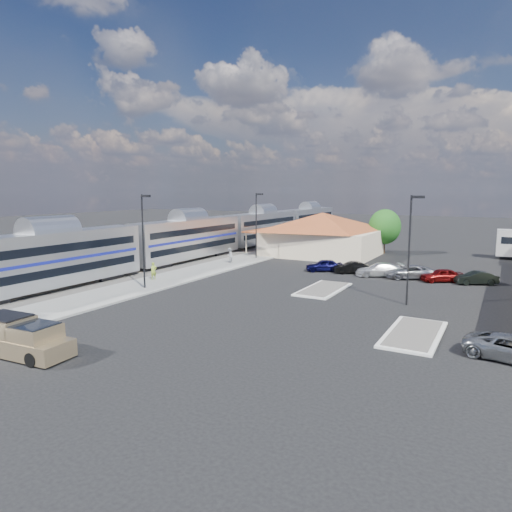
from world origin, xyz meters
The scene contains 21 objects.
ground centered at (0.00, 0.00, 0.00)m, with size 280.00×280.00×0.00m, color black.
railbed centered at (-21.00, 8.00, 0.06)m, with size 16.00×100.00×0.12m, color #4C4944.
platform centered at (-12.00, 6.00, 0.09)m, with size 5.50×92.00×0.18m, color gray.
passenger_train centered at (-18.00, 10.24, 2.87)m, with size 3.00×104.00×5.55m.
freight_cars centered at (-24.00, 5.21, 1.93)m, with size 2.80×46.00×4.00m.
station_depot centered at (-4.56, 24.00, 3.13)m, with size 18.35×12.24×6.20m.
traffic_island_south centered at (4.00, 2.00, 0.10)m, with size 3.30×7.50×0.21m.
traffic_island_north centered at (14.00, -8.00, 0.10)m, with size 3.30×7.50×0.21m.
lamp_plat_s centered at (-10.90, -6.00, 5.34)m, with size 1.08×0.25×9.00m.
lamp_plat_n centered at (-10.90, 16.00, 5.34)m, with size 1.08×0.25×9.00m.
lamp_lot centered at (12.10, 0.00, 5.34)m, with size 1.08×0.25×9.00m.
tree_depot centered at (3.00, 30.00, 4.02)m, with size 4.71×4.71×6.63m.
pickup_truck centered at (-4.97, -22.62, 1.00)m, with size 6.25×2.63×2.11m.
person_a centered at (-13.00, -2.46, 1.09)m, with size 0.66×0.43×1.82m, color #9DBB3A.
person_b centered at (-11.95, 10.70, 1.14)m, with size 0.94×0.73×1.92m, color silver.
parked_car_a centered at (0.47, 11.52, 0.72)m, with size 1.69×4.21×1.43m, color #0D0C3C.
parked_car_b centered at (3.67, 11.82, 0.67)m, with size 1.42×4.08×1.35m, color black.
parked_car_c centered at (6.87, 11.52, 0.74)m, with size 2.08×5.11×1.48m, color silver.
parked_car_d centered at (10.07, 11.82, 0.74)m, with size 2.46×5.33×1.48m, color gray.
parked_car_e centered at (13.27, 11.52, 0.70)m, with size 1.66×4.12×1.41m, color maroon.
parked_car_f centered at (16.47, 11.82, 0.67)m, with size 1.42×4.07×1.34m, color black.
Camera 1 is at (18.84, -38.11, 9.39)m, focal length 32.00 mm.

